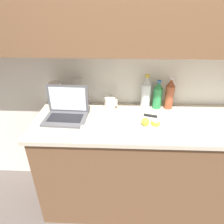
# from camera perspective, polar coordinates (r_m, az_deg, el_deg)

# --- Properties ---
(ground_plane) EXTENTS (12.00, 12.00, 0.00)m
(ground_plane) POSITION_cam_1_polar(r_m,az_deg,el_deg) (2.25, 8.73, -23.06)
(ground_plane) COLOR #564C47
(ground_plane) RESTS_ON ground
(wall_back) EXTENTS (5.20, 0.38, 2.60)m
(wall_back) POSITION_cam_1_polar(r_m,az_deg,el_deg) (1.66, 12.10, 21.25)
(wall_back) COLOR white
(wall_back) RESTS_ON ground_plane
(counter_unit) EXTENTS (1.90, 0.63, 0.93)m
(counter_unit) POSITION_cam_1_polar(r_m,az_deg,el_deg) (1.91, 10.38, -14.07)
(counter_unit) COLOR brown
(counter_unit) RESTS_ON ground_plane
(laptop) EXTENTS (0.35, 0.26, 0.26)m
(laptop) POSITION_cam_1_polar(r_m,az_deg,el_deg) (1.66, -12.89, 0.39)
(laptop) COLOR #515156
(laptop) RESTS_ON counter_unit
(cutting_board) EXTENTS (0.41, 0.28, 0.01)m
(cutting_board) POSITION_cam_1_polar(r_m,az_deg,el_deg) (1.61, 12.14, -2.81)
(cutting_board) COLOR silver
(cutting_board) RESTS_ON counter_unit
(knife) EXTENTS (0.26, 0.10, 0.02)m
(knife) POSITION_cam_1_polar(r_m,az_deg,el_deg) (1.67, 12.14, -1.25)
(knife) COLOR silver
(knife) RESTS_ON cutting_board
(lemon_half_cut) EXTENTS (0.07, 0.07, 0.04)m
(lemon_half_cut) POSITION_cam_1_polar(r_m,az_deg,el_deg) (1.56, 12.35, -3.00)
(lemon_half_cut) COLOR yellow
(lemon_half_cut) RESTS_ON cutting_board
(lemon_whole_beside) EXTENTS (0.06, 0.06, 0.06)m
(lemon_whole_beside) POSITION_cam_1_polar(r_m,az_deg,el_deg) (1.54, 9.50, -2.76)
(lemon_whole_beside) COLOR yellow
(lemon_whole_beside) RESTS_ON cutting_board
(bottle_green_soda) EXTENTS (0.08, 0.08, 0.29)m
(bottle_green_soda) POSITION_cam_1_polar(r_m,az_deg,el_deg) (1.81, 16.14, 4.92)
(bottle_green_soda) COLOR #A34C2D
(bottle_green_soda) RESTS_ON counter_unit
(bottle_oil_tall) EXTENTS (0.08, 0.08, 0.26)m
(bottle_oil_tall) POSITION_cam_1_polar(r_m,az_deg,el_deg) (1.80, 12.91, 4.59)
(bottle_oil_tall) COLOR #2D934C
(bottle_oil_tall) RESTS_ON counter_unit
(bottle_water_clear) EXTENTS (0.08, 0.08, 0.30)m
(bottle_water_clear) POSITION_cam_1_polar(r_m,az_deg,el_deg) (1.77, 9.68, 5.38)
(bottle_water_clear) COLOR silver
(bottle_water_clear) RESTS_ON counter_unit
(measuring_cup) EXTENTS (0.11, 0.09, 0.11)m
(measuring_cup) POSITION_cam_1_polar(r_m,az_deg,el_deg) (1.76, -0.60, 2.52)
(measuring_cup) COLOR silver
(measuring_cup) RESTS_ON counter_unit
(paper_towel_roll) EXTENTS (0.10, 0.10, 0.23)m
(paper_towel_roll) POSITION_cam_1_polar(r_m,az_deg,el_deg) (1.84, -15.69, 4.80)
(paper_towel_roll) COLOR white
(paper_towel_roll) RESTS_ON counter_unit
(dish_towel) EXTENTS (0.23, 0.17, 0.02)m
(dish_towel) POSITION_cam_1_polar(r_m,az_deg,el_deg) (1.45, -4.80, -5.85)
(dish_towel) COLOR silver
(dish_towel) RESTS_ON counter_unit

